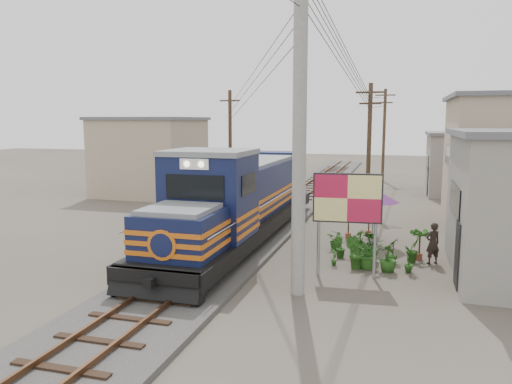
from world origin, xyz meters
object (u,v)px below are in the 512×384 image
(billboard, at_px, (347,201))
(vendor, at_px, (433,243))
(locomotive, at_px, (242,201))
(market_umbrella, at_px, (374,196))

(billboard, height_order, vendor, billboard)
(billboard, bearing_deg, locomotive, 137.78)
(billboard, relative_size, market_umbrella, 1.47)
(locomotive, bearing_deg, market_umbrella, 10.04)
(billboard, relative_size, vendor, 2.27)
(locomotive, xyz_separation_m, billboard, (4.67, -3.59, 0.78))
(locomotive, distance_m, billboard, 5.94)
(billboard, distance_m, vendor, 3.99)
(locomotive, bearing_deg, vendor, -9.83)
(billboard, bearing_deg, vendor, 35.22)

